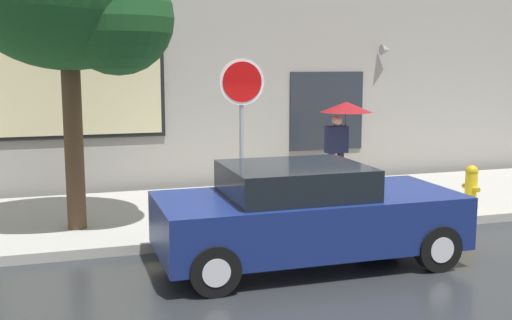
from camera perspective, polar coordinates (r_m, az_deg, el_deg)
The scene contains 7 objects.
ground_plane at distance 9.03m, azimuth 3.30°, elevation -9.25°, with size 60.00×60.00×0.00m, color #282B2D.
sidewalk at distance 11.76m, azimuth -1.86°, elevation -4.57°, with size 20.00×4.00×0.15m, color #A3A099.
building_facade at distance 13.87m, azimuth -4.84°, elevation 11.62°, with size 20.00×0.67×7.00m.
parked_car at distance 8.80m, azimuth 4.56°, elevation -4.96°, with size 4.21×1.90×1.42m.
fire_hydrant at distance 12.19m, azimuth 18.98°, elevation -2.33°, with size 0.30×0.44×0.80m.
pedestrian_with_umbrella at distance 13.21m, azimuth 7.97°, elevation 3.80°, with size 1.09×1.09×1.85m.
stop_sign at distance 10.33m, azimuth -1.30°, elevation 4.80°, with size 0.76×0.10×2.72m.
Camera 1 is at (-3.04, -8.03, 2.80)m, focal length 43.96 mm.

